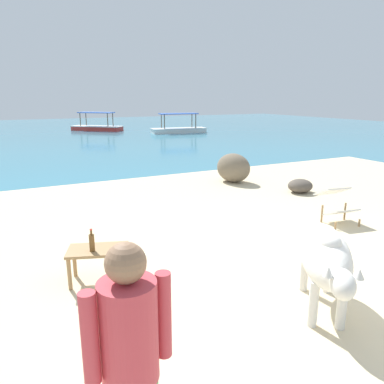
# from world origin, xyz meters

# --- Properties ---
(sand_beach) EXTENTS (18.00, 14.00, 0.04)m
(sand_beach) POSITION_xyz_m (0.00, 0.00, 0.02)
(sand_beach) COLOR beige
(sand_beach) RESTS_ON ground
(water_surface) EXTENTS (60.00, 36.00, 0.03)m
(water_surface) POSITION_xyz_m (0.00, 22.00, 0.00)
(water_surface) COLOR teal
(water_surface) RESTS_ON ground
(cow) EXTENTS (1.31, 1.61, 0.98)m
(cow) POSITION_xyz_m (-0.28, -0.64, 0.69)
(cow) COLOR silver
(cow) RESTS_ON sand_beach
(low_bench_table) EXTENTS (0.86, 0.67, 0.45)m
(low_bench_table) POSITION_xyz_m (-2.36, 1.15, 0.42)
(low_bench_table) COLOR #A37A4C
(low_bench_table) RESTS_ON sand_beach
(bottle) EXTENTS (0.07, 0.07, 0.30)m
(bottle) POSITION_xyz_m (-2.44, 1.11, 0.61)
(bottle) COLOR brown
(bottle) RESTS_ON low_bench_table
(deck_chair_near) EXTENTS (0.66, 0.85, 0.68)m
(deck_chair_near) POSITION_xyz_m (2.24, 1.48, 0.42)
(deck_chair_near) COLOR #A37A4C
(deck_chair_near) RESTS_ON sand_beach
(person_standing) EXTENTS (0.51, 0.32, 1.62)m
(person_standing) POSITION_xyz_m (-2.78, -1.60, 0.99)
(person_standing) COLOR #428956
(person_standing) RESTS_ON sand_beach
(shore_rock_large) EXTENTS (1.01, 1.21, 0.81)m
(shore_rock_large) POSITION_xyz_m (2.36, 5.26, 0.44)
(shore_rock_large) COLOR #756651
(shore_rock_large) RESTS_ON sand_beach
(shore_rock_medium) EXTENTS (0.72, 0.66, 0.34)m
(shore_rock_medium) POSITION_xyz_m (3.22, 3.51, 0.21)
(shore_rock_medium) COLOR brown
(shore_rock_medium) RESTS_ON sand_beach
(boat_red) EXTENTS (3.49, 3.33, 1.29)m
(boat_red) POSITION_xyz_m (2.73, 23.71, 0.29)
(boat_red) COLOR #C63833
(boat_red) RESTS_ON water_surface
(boat_white) EXTENTS (3.79, 1.61, 1.29)m
(boat_white) POSITION_xyz_m (7.20, 19.44, 0.29)
(boat_white) COLOR white
(boat_white) RESTS_ON water_surface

